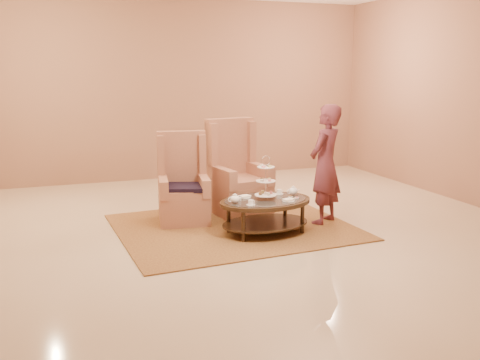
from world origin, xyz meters
name	(u,v)px	position (x,y,z in m)	size (l,w,h in m)	color
ground	(244,233)	(0.00, 0.00, 0.00)	(8.00, 8.00, 0.00)	beige
ceiling	(244,233)	(0.00, 0.00, 0.00)	(8.00, 8.00, 0.02)	white
wall_back	(173,90)	(0.00, 4.00, 1.75)	(8.00, 0.04, 3.50)	#986B52
rug	(234,227)	(-0.04, 0.30, 0.01)	(3.25, 2.76, 0.02)	olive
tea_table	(265,206)	(0.27, -0.10, 0.38)	(1.34, 0.98, 1.05)	black
armchair_left	(183,192)	(-0.61, 0.86, 0.43)	(0.80, 0.82, 1.28)	#AC6E51
armchair_right	(236,182)	(0.27, 1.04, 0.48)	(0.89, 0.91, 1.42)	#AC6E51
person	(325,165)	(1.24, 0.07, 0.84)	(0.74, 0.69, 1.69)	#5E2831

